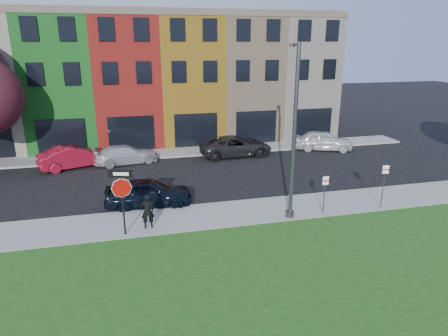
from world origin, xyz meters
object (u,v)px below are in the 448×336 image
object	(u,v)px
sedan_near	(148,193)
street_lamp	(294,133)
stop_sign	(122,189)
man	(147,211)

from	to	relation	value
sedan_near	street_lamp	world-z (taller)	street_lamp
stop_sign	sedan_near	size ratio (longest dim) A/B	0.66
sedan_near	street_lamp	distance (m)	8.00
stop_sign	street_lamp	xyz separation A→B (m)	(7.79, 0.21, 1.94)
man	street_lamp	size ratio (longest dim) A/B	0.20
stop_sign	street_lamp	bearing A→B (deg)	19.05
stop_sign	sedan_near	distance (m)	3.76
stop_sign	sedan_near	xyz separation A→B (m)	(1.23, 3.23, -1.49)
man	sedan_near	xyz separation A→B (m)	(0.20, 2.80, -0.18)
street_lamp	man	bearing A→B (deg)	-166.09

